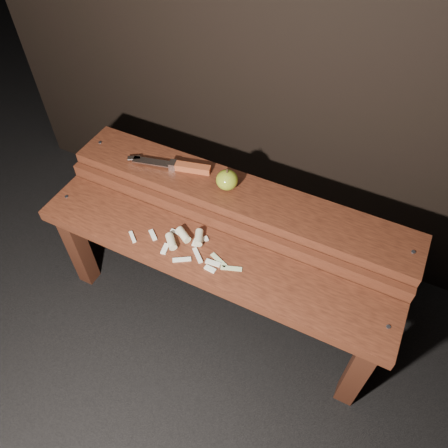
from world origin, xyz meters
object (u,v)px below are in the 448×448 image
at_px(knife, 182,166).
at_px(bench_front_tier, 207,269).
at_px(bench_rear_tier, 238,210).
at_px(apple, 227,180).

bearing_deg(knife, bench_front_tier, -47.74).
bearing_deg(bench_front_tier, knife, 132.26).
xyz_separation_m(bench_rear_tier, knife, (-0.22, 0.02, 0.10)).
relative_size(bench_front_tier, bench_rear_tier, 1.00).
height_order(bench_front_tier, bench_rear_tier, bench_rear_tier).
height_order(bench_rear_tier, apple, apple).
bearing_deg(bench_rear_tier, apple, 174.34).
bearing_deg(bench_front_tier, apple, 100.68).
bearing_deg(bench_rear_tier, knife, 176.07).
bearing_deg(knife, bench_rear_tier, -3.93).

